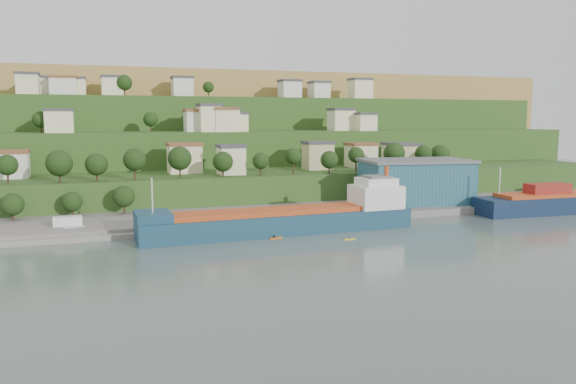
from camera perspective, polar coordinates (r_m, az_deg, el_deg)
name	(u,v)px	position (r m, az deg, el deg)	size (l,w,h in m)	color
ground	(305,240)	(125.12, 1.78, -4.85)	(500.00, 500.00, 0.00)	#414F4A
quay	(336,214)	(158.06, 4.91, -2.27)	(220.00, 26.00, 4.00)	slate
pebble_beach	(45,237)	(139.09, -23.49, -4.22)	(40.00, 18.00, 2.40)	slate
hillside	(185,171)	(287.37, -10.39, 2.06)	(360.00, 210.24, 96.00)	#284719
cargo_ship_near	(288,221)	(132.40, 0.02, -2.97)	(65.77, 12.24, 16.84)	#143E4C
warehouse	(415,181)	(169.38, 12.83, 1.11)	(33.27, 22.99, 12.80)	#1D5259
caravan	(68,223)	(140.03, -21.48, -2.92)	(6.36, 2.65, 2.97)	silver
dinghy	(74,229)	(137.95, -20.95, -3.48)	(4.53, 1.70, 0.91)	silver
kayak_orange	(276,238)	(125.97, -1.24, -4.65)	(3.24, 1.64, 0.81)	orange
kayak_yellow	(350,239)	(125.79, 6.29, -4.73)	(2.89, 0.77, 0.71)	gold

